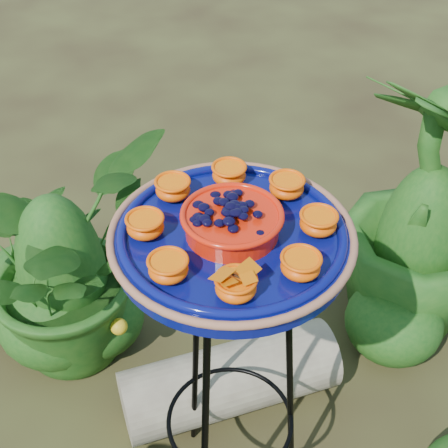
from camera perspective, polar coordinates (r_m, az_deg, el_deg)
The scene contains 5 objects.
tripod_stand at distance 1.51m, azimuth 0.60°, elevation -12.54°, with size 0.43×0.43×0.92m.
feeder_dish at distance 1.22m, azimuth 0.73°, elevation -0.87°, with size 0.60×0.60×0.11m.
driftwood_log at distance 2.04m, azimuth 0.54°, elevation -14.02°, with size 0.23×0.23×0.68m, color tan.
shrub_back_left at distance 2.08m, azimuth -14.79°, elevation -3.02°, with size 0.70×0.61×0.78m, color #174B14.
shrub_back_right at distance 2.15m, azimuth 18.01°, elevation 1.18°, with size 0.54×0.54×0.96m, color #174B14.
Camera 1 is at (-0.29, -0.83, 1.76)m, focal length 50.00 mm.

